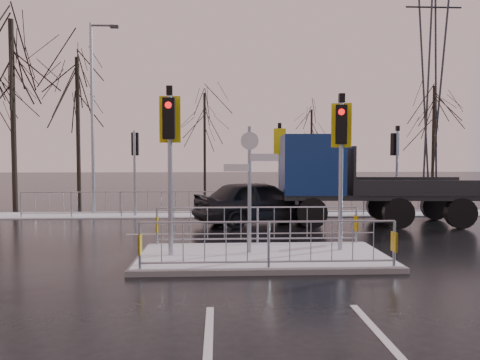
{
  "coord_description": "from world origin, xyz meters",
  "views": [
    {
      "loc": [
        -1.07,
        -11.12,
        2.51
      ],
      "look_at": [
        -0.42,
        2.51,
        1.8
      ],
      "focal_mm": 35.0,
      "sensor_mm": 36.0,
      "label": 1
    }
  ],
  "objects_px": {
    "traffic_island": "(262,244)",
    "street_lamp_left": "(94,110)",
    "flatbed_truck": "(338,177)",
    "car_far_lane": "(259,202)"
  },
  "relations": [
    {
      "from": "traffic_island",
      "to": "flatbed_truck",
      "type": "relative_size",
      "value": 0.84
    },
    {
      "from": "traffic_island",
      "to": "street_lamp_left",
      "type": "relative_size",
      "value": 0.73
    },
    {
      "from": "traffic_island",
      "to": "car_far_lane",
      "type": "xyz_separation_m",
      "value": [
        0.44,
        5.89,
        0.42
      ]
    },
    {
      "from": "traffic_island",
      "to": "flatbed_truck",
      "type": "distance_m",
      "value": 6.91
    },
    {
      "from": "flatbed_truck",
      "to": "street_lamp_left",
      "type": "relative_size",
      "value": 0.88
    },
    {
      "from": "flatbed_truck",
      "to": "street_lamp_left",
      "type": "height_order",
      "value": "street_lamp_left"
    },
    {
      "from": "flatbed_truck",
      "to": "street_lamp_left",
      "type": "bearing_deg",
      "value": 159.74
    },
    {
      "from": "car_far_lane",
      "to": "traffic_island",
      "type": "bearing_deg",
      "value": 154.14
    },
    {
      "from": "traffic_island",
      "to": "street_lamp_left",
      "type": "height_order",
      "value": "street_lamp_left"
    },
    {
      "from": "car_far_lane",
      "to": "street_lamp_left",
      "type": "distance_m",
      "value": 8.58
    }
  ]
}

